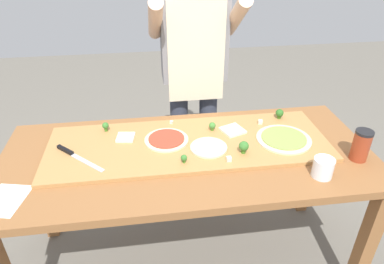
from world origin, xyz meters
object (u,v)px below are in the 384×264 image
broccoli_floret_front_right (280,113)px  sauce_jar (361,145)px  broccoli_floret_back_left (244,146)px  pizza_whole_pesto_green (284,139)px  cook_center (194,63)px  pizza_whole_tomato_red (166,140)px  broccoli_floret_center_right (184,158)px  cheese_crumble_b (171,122)px  cheese_crumble_a (260,122)px  chefs_knife (73,155)px  broccoli_floret_center_left (212,126)px  pizza_whole_cheese_artichoke (209,147)px  flour_cup (323,169)px  cheese_crumble_c (229,159)px  broccoli_floret_front_mid (105,126)px  pizza_slice_far_right (233,130)px  recipe_note (5,200)px  prep_table (188,169)px  pizza_slice_far_left (126,137)px

broccoli_floret_front_right → sauce_jar: 0.47m
broccoli_floret_back_left → pizza_whole_pesto_green: bearing=19.6°
broccoli_floret_back_left → cook_center: cook_center is taller
pizza_whole_pesto_green → cook_center: 0.77m
broccoli_floret_back_left → sauce_jar: size_ratio=0.41×
pizza_whole_tomato_red → broccoli_floret_center_right: (0.07, -0.20, 0.02)m
cheese_crumble_b → cheese_crumble_a: bearing=-8.4°
chefs_knife → cook_center: cook_center is taller
cook_center → broccoli_floret_center_left: bearing=-87.2°
pizza_whole_cheese_artichoke → flour_cup: bearing=-29.0°
pizza_whole_tomato_red → cook_center: size_ratio=0.13×
pizza_whole_tomato_red → cheese_crumble_a: 0.53m
broccoli_floret_center_left → cheese_crumble_a: bearing=6.8°
cheese_crumble_c → flour_cup: 0.42m
pizza_whole_cheese_artichoke → broccoli_floret_front_mid: (-0.51, 0.24, 0.02)m
broccoli_floret_front_mid → broccoli_floret_center_left: 0.56m
pizza_slice_far_right → recipe_note: bearing=-160.2°
cheese_crumble_b → broccoli_floret_back_left: bearing=-46.3°
prep_table → broccoli_floret_front_right: broccoli_floret_front_right is taller
pizza_whole_pesto_green → broccoli_floret_center_right: broccoli_floret_center_right is taller
pizza_whole_pesto_green → pizza_slice_far_right: 0.27m
broccoli_floret_center_left → flour_cup: (0.42, -0.43, -0.01)m
pizza_slice_far_left → broccoli_floret_front_right: bearing=6.3°
flour_cup → recipe_note: size_ratio=0.47×
broccoli_floret_center_left → sauce_jar: (0.64, -0.33, 0.03)m
recipe_note → cheese_crumble_c: bearing=6.9°
recipe_note → cook_center: bearing=45.0°
pizza_whole_tomato_red → pizza_whole_cheese_artichoke: size_ratio=1.22×
sauce_jar → cheese_crumble_b: bearing=153.2°
chefs_knife → cheese_crumble_a: (0.97, 0.17, 0.01)m
broccoli_floret_front_right → broccoli_floret_back_left: size_ratio=0.89×
broccoli_floret_center_left → cheese_crumble_c: size_ratio=2.16×
prep_table → flour_cup: size_ratio=19.93×
broccoli_floret_center_right → pizza_whole_cheese_artichoke: bearing=36.4°
pizza_whole_tomato_red → flour_cup: 0.75m
cheese_crumble_c → flour_cup: flour_cup is taller
pizza_slice_far_left → cheese_crumble_c: 0.55m
pizza_whole_cheese_artichoke → pizza_whole_pesto_green: bearing=3.5°
broccoli_floret_front_right → pizza_slice_far_left: bearing=-173.7°
pizza_whole_pesto_green → cheese_crumble_c: 0.35m
pizza_whole_pesto_green → broccoli_floret_back_left: size_ratio=4.39×
broccoli_floret_back_left → recipe_note: broccoli_floret_back_left is taller
broccoli_floret_front_mid → cook_center: bearing=39.3°
pizza_slice_far_left → broccoli_floret_center_right: (0.27, -0.25, 0.02)m
pizza_whole_pesto_green → recipe_note: size_ratio=1.43×
flour_cup → pizza_whole_pesto_green: bearing=104.4°
pizza_whole_tomato_red → recipe_note: pizza_whole_tomato_red is taller
broccoli_floret_back_left → broccoli_floret_center_right: bearing=-172.4°
pizza_whole_cheese_artichoke → flour_cup: size_ratio=1.99×
pizza_whole_cheese_artichoke → broccoli_floret_center_right: size_ratio=4.32×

